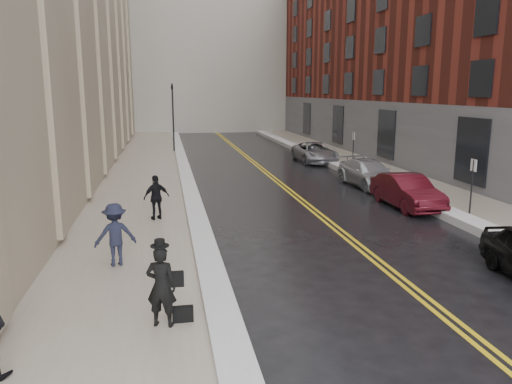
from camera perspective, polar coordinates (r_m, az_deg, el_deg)
name	(u,v)px	position (r m, az deg, el deg)	size (l,w,h in m)	color
ground	(342,338)	(10.18, 9.85, -16.16)	(160.00, 160.00, 0.00)	black
sidewalk_left	(141,187)	(24.90, -13.04, 0.53)	(4.00, 64.00, 0.15)	gray
sidewalk_right	(399,179)	(27.71, 16.06, 1.48)	(3.00, 64.00, 0.15)	gray
lane_stripe_a	(278,184)	(25.51, 2.59, 0.92)	(0.12, 64.00, 0.01)	gold
lane_stripe_b	(283,184)	(25.56, 3.11, 0.94)	(0.12, 64.00, 0.01)	gold
snow_ridge_left	(188,185)	(24.88, -7.75, 0.85)	(0.70, 60.80, 0.26)	white
snow_ridge_right	(367,178)	(26.94, 12.54, 1.54)	(0.85, 60.80, 0.30)	white
building_right	(478,24)	(37.90, 24.07, 17.10)	(14.00, 50.00, 18.00)	maroon
traffic_signal	(173,112)	(38.47, -9.47, 8.99)	(0.18, 0.15, 5.20)	black
parking_sign_near	(472,182)	(20.13, 23.46, 1.01)	(0.06, 0.35, 2.23)	black
parking_sign_far	(353,147)	(30.72, 11.05, 5.08)	(0.06, 0.35, 2.23)	black
car_maroon	(407,191)	(21.17, 16.87, 0.08)	(1.44, 4.12, 1.36)	#3F0B13
car_silver_near	(368,173)	(25.42, 12.71, 2.11)	(1.84, 4.53, 1.31)	#A1A3A8
car_silver_far	(315,152)	(33.45, 6.74, 4.52)	(2.18, 4.72, 1.31)	gray
pedestrian_main	(161,286)	(10.03, -10.77, -10.55)	(0.60, 0.39, 1.64)	black
pedestrian_b	(115,235)	(13.66, -15.80, -4.70)	(1.08, 0.62, 1.67)	black
pedestrian_c	(157,197)	(18.16, -11.30, -0.61)	(0.94, 0.39, 1.61)	black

